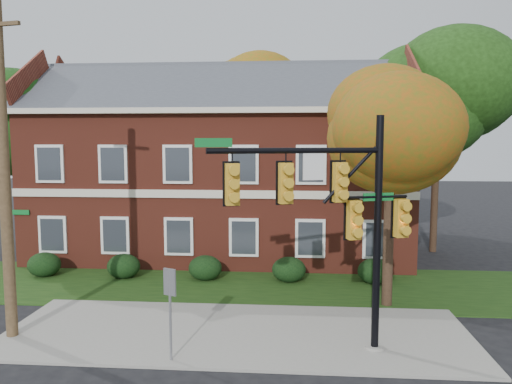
# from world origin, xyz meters

# --- Properties ---
(ground) EXTENTS (120.00, 120.00, 0.00)m
(ground) POSITION_xyz_m (0.00, 0.00, 0.00)
(ground) COLOR black
(ground) RESTS_ON ground
(sidewalk) EXTENTS (14.00, 5.00, 0.08)m
(sidewalk) POSITION_xyz_m (0.00, 1.00, 0.04)
(sidewalk) COLOR gray
(sidewalk) RESTS_ON ground
(grass_strip) EXTENTS (30.00, 6.00, 0.04)m
(grass_strip) POSITION_xyz_m (0.00, 6.00, 0.02)
(grass_strip) COLOR #193811
(grass_strip) RESTS_ON ground
(apartment_building) EXTENTS (18.80, 8.80, 9.74)m
(apartment_building) POSITION_xyz_m (-2.00, 11.95, 4.99)
(apartment_building) COLOR maroon
(apartment_building) RESTS_ON ground
(hedge_far_left) EXTENTS (1.40, 1.26, 1.05)m
(hedge_far_left) POSITION_xyz_m (-9.00, 6.70, 0.53)
(hedge_far_left) COLOR black
(hedge_far_left) RESTS_ON ground
(hedge_left) EXTENTS (1.40, 1.26, 1.05)m
(hedge_left) POSITION_xyz_m (-5.50, 6.70, 0.53)
(hedge_left) COLOR black
(hedge_left) RESTS_ON ground
(hedge_center) EXTENTS (1.40, 1.26, 1.05)m
(hedge_center) POSITION_xyz_m (-2.00, 6.70, 0.53)
(hedge_center) COLOR black
(hedge_center) RESTS_ON ground
(hedge_right) EXTENTS (1.40, 1.26, 1.05)m
(hedge_right) POSITION_xyz_m (1.50, 6.70, 0.53)
(hedge_right) COLOR black
(hedge_right) RESTS_ON ground
(hedge_far_right) EXTENTS (1.40, 1.26, 1.05)m
(hedge_far_right) POSITION_xyz_m (5.00, 6.70, 0.53)
(hedge_far_right) COLOR black
(hedge_far_right) RESTS_ON ground
(tree_near_right) EXTENTS (4.50, 4.25, 8.58)m
(tree_near_right) POSITION_xyz_m (5.22, 3.87, 6.67)
(tree_near_right) COLOR black
(tree_near_right) RESTS_ON ground
(tree_left_rear) EXTENTS (5.40, 5.10, 8.88)m
(tree_left_rear) POSITION_xyz_m (-11.73, 10.84, 6.68)
(tree_left_rear) COLOR black
(tree_left_rear) RESTS_ON ground
(tree_right_rear) EXTENTS (6.30, 5.95, 10.62)m
(tree_right_rear) POSITION_xyz_m (9.31, 12.81, 8.12)
(tree_right_rear) COLOR black
(tree_right_rear) RESTS_ON ground
(tree_far_rear) EXTENTS (6.84, 6.46, 11.52)m
(tree_far_rear) POSITION_xyz_m (-0.66, 19.79, 8.84)
(tree_far_rear) COLOR black
(tree_far_rear) RESTS_ON ground
(traffic_signal) EXTENTS (5.61, 1.90, 6.51)m
(traffic_signal) POSITION_xyz_m (2.85, -0.27, 4.04)
(traffic_signal) COLOR gray
(traffic_signal) RESTS_ON ground
(utility_pole) EXTENTS (1.52, 0.40, 9.82)m
(utility_pole) POSITION_xyz_m (-6.61, 0.18, 4.98)
(utility_pole) COLOR #463520
(utility_pole) RESTS_ON ground
(sign_post) EXTENTS (0.36, 0.18, 2.54)m
(sign_post) POSITION_xyz_m (-1.50, -1.08, 1.72)
(sign_post) COLOR slate
(sign_post) RESTS_ON ground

